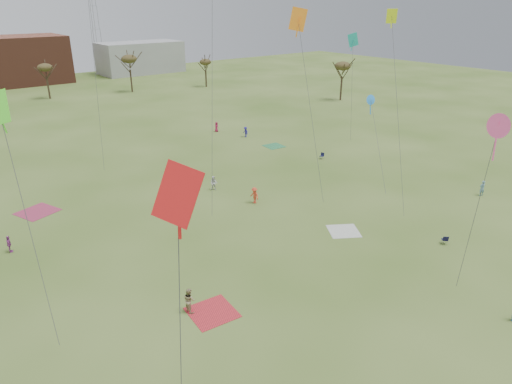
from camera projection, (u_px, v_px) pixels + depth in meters
ground at (362, 315)px, 32.53m from camera, size 260.00×260.00×0.00m
spectator_fore_b at (189, 300)px, 32.55m from camera, size 0.75×0.94×1.89m
flyer_mid_b at (254, 195)px, 50.09m from camera, size 0.74×1.21×1.82m
flyer_mid_c at (482, 188)px, 52.03m from camera, size 0.76×0.65×1.78m
spectator_mid_d at (9, 244)px, 40.31m from camera, size 0.60×0.99×1.58m
spectator_mid_e at (214, 183)px, 53.53m from camera, size 1.03×1.05×1.71m
flyer_far_b at (216, 127)px, 77.42m from camera, size 0.96×0.81×1.66m
flyer_far_c at (246, 132)px, 74.43m from camera, size 0.65×1.09×1.67m
blanket_red at (212, 312)px, 32.75m from camera, size 3.46×3.46×0.03m
blanket_cream at (344, 231)px, 44.25m from camera, size 3.93×3.93×0.03m
blanket_plum at (37, 212)px, 48.29m from camera, size 4.53×4.53×0.03m
blanket_olive at (274, 146)px, 69.99m from camera, size 3.01×3.01×0.03m
camp_chair_center at (445, 241)px, 41.87m from camera, size 0.74×0.74×0.87m
camp_chair_right at (322, 157)px, 64.29m from camera, size 0.68×0.65×0.87m
tree_line at (18, 79)px, 85.17m from camera, size 117.44×49.32×8.91m
building_brick at (12, 61)px, 119.57m from camera, size 26.00×16.00×12.00m
building_grey at (141, 58)px, 138.86m from camera, size 24.00×12.00×9.00m
radio_tower at (93, 5)px, 132.47m from camera, size 1.51×1.72×41.00m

